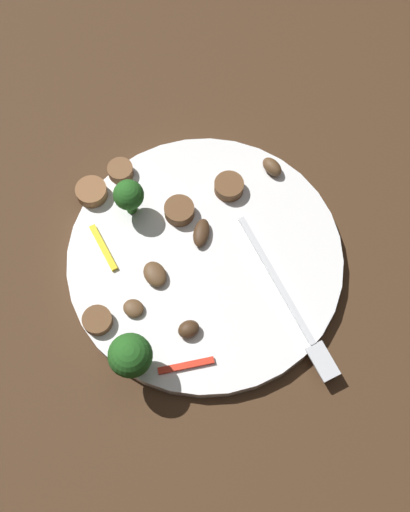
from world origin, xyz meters
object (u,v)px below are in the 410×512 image
(mushroom_3, at_px, (205,232))
(broccoli_floret_1, at_px, (129,196))
(broccoli_floret_0, at_px, (130,356))
(mushroom_2, at_px, (155,274))
(sausage_slice_3, at_px, (97,320))
(pepper_strip_1, at_px, (186,366))
(sausage_slice_4, at_px, (92,192))
(sausage_slice_1, at_px, (229,186))
(mushroom_4, at_px, (189,329))
(plate, at_px, (205,259))
(sausage_slice_0, at_px, (179,211))
(mushroom_1, at_px, (272,167))
(mushroom_0, at_px, (134,308))
(sausage_slice_2, at_px, (120,171))
(pepper_strip_0, at_px, (103,248))

(mushroom_3, bearing_deg, broccoli_floret_1, -119.30)
(broccoli_floret_0, height_order, mushroom_2, broccoli_floret_0)
(sausage_slice_3, bearing_deg, pepper_strip_1, 54.27)
(sausage_slice_3, bearing_deg, sausage_slice_4, 177.14)
(broccoli_floret_0, bearing_deg, sausage_slice_3, -148.03)
(sausage_slice_1, xyz_separation_m, mushroom_4, (0.14, -0.06, 0.00))
(broccoli_floret_1, bearing_deg, plate, 46.59)
(sausage_slice_0, relative_size, mushroom_1, 1.26)
(sausage_slice_1, height_order, mushroom_0, sausage_slice_1)
(mushroom_1, relative_size, mushroom_3, 0.78)
(broccoli_floret_1, distance_m, pepper_strip_1, 0.17)
(mushroom_3, bearing_deg, sausage_slice_2, -137.51)
(broccoli_floret_1, relative_size, mushroom_4, 2.29)
(mushroom_0, distance_m, mushroom_4, 0.06)
(mushroom_1, relative_size, mushroom_4, 1.17)
(broccoli_floret_1, bearing_deg, mushroom_2, 10.86)
(plate, distance_m, mushroom_2, 0.05)
(broccoli_floret_0, xyz_separation_m, sausage_slice_3, (-0.05, -0.03, -0.03))
(mushroom_3, bearing_deg, sausage_slice_0, -140.68)
(mushroom_2, bearing_deg, pepper_strip_1, 10.28)
(sausage_slice_1, bearing_deg, broccoli_floret_1, -85.69)
(broccoli_floret_1, relative_size, sausage_slice_2, 1.79)
(mushroom_0, bearing_deg, sausage_slice_0, 148.71)
(sausage_slice_3, xyz_separation_m, pepper_strip_1, (0.05, 0.08, -0.00))
(sausage_slice_3, relative_size, sausage_slice_4, 0.88)
(sausage_slice_2, xyz_separation_m, mushroom_4, (0.18, 0.04, 0.00))
(mushroom_1, bearing_deg, plate, -44.50)
(sausage_slice_0, bearing_deg, sausage_slice_1, 109.83)
(plate, xyz_separation_m, mushroom_0, (0.04, -0.08, 0.01))
(mushroom_0, bearing_deg, pepper_strip_1, 33.79)
(sausage_slice_0, relative_size, mushroom_3, 0.98)
(plate, height_order, mushroom_1, mushroom_1)
(sausage_slice_2, bearing_deg, sausage_slice_1, 71.42)
(sausage_slice_1, relative_size, mushroom_1, 1.25)
(mushroom_4, bearing_deg, mushroom_1, 145.10)
(broccoli_floret_0, relative_size, mushroom_0, 2.87)
(sausage_slice_2, bearing_deg, pepper_strip_1, 10.08)
(plate, height_order, mushroom_4, mushroom_4)
(broccoli_floret_1, relative_size, sausage_slice_1, 1.56)
(broccoli_floret_1, distance_m, sausage_slice_0, 0.05)
(sausage_slice_2, distance_m, sausage_slice_3, 0.16)
(plate, bearing_deg, sausage_slice_0, -159.98)
(broccoli_floret_0, bearing_deg, mushroom_4, 114.50)
(mushroom_0, relative_size, mushroom_4, 0.98)
(broccoli_floret_1, xyz_separation_m, mushroom_0, (0.11, -0.01, -0.03))
(mushroom_4, bearing_deg, pepper_strip_0, -143.81)
(sausage_slice_2, distance_m, mushroom_2, 0.12)
(sausage_slice_1, distance_m, mushroom_1, 0.05)
(plate, distance_m, sausage_slice_4, 0.13)
(sausage_slice_4, xyz_separation_m, mushroom_3, (0.06, 0.11, -0.00))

